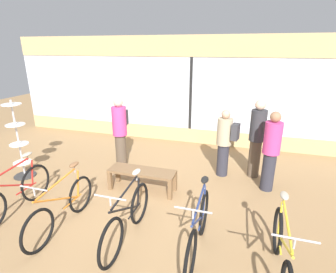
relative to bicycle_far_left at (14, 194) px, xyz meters
The scene contains 13 objects.
ground_plane 2.26m from the bicycle_far_left, 12.71° to the left, with size 24.00×24.00×0.00m, color #99754C.
shop_back_wall 5.26m from the bicycle_far_left, 64.92° to the left, with size 12.00×0.08×3.20m.
bicycle_far_left is the anchor object (origin of this frame).
bicycle_left 1.07m from the bicycle_far_left, ahead, with size 0.46×1.71×1.01m.
bicycle_center 2.21m from the bicycle_far_left, ahead, with size 0.46×1.69×1.03m.
bicycle_right 3.30m from the bicycle_far_left, ahead, with size 0.46×1.72×1.04m.
bicycle_far_right 4.41m from the bicycle_far_left, ahead, with size 0.46×1.74×1.02m.
accessory_rack 1.61m from the bicycle_far_left, 130.15° to the left, with size 0.48×0.48×1.81m.
display_bench 2.34m from the bicycle_far_left, 37.65° to the left, with size 1.40×0.44×0.45m.
customer_near_rack 4.97m from the bicycle_far_left, 34.14° to the left, with size 0.46×0.46×1.81m.
customer_by_window 2.56m from the bicycle_far_left, 67.61° to the left, with size 0.37×0.50×1.77m.
customer_mid_floor 4.32m from the bicycle_far_left, 37.56° to the left, with size 0.53×0.41×1.57m.
customer_near_bench 4.92m from the bicycle_far_left, 26.95° to the left, with size 0.38×0.38×1.69m.
Camera 1 is at (1.63, -3.58, 2.87)m, focal length 28.00 mm.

